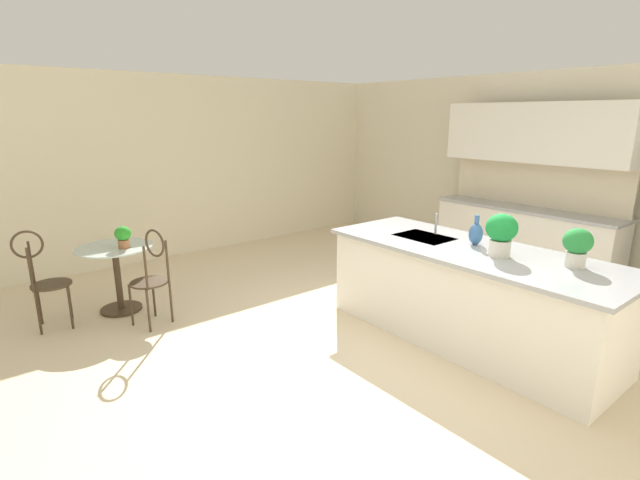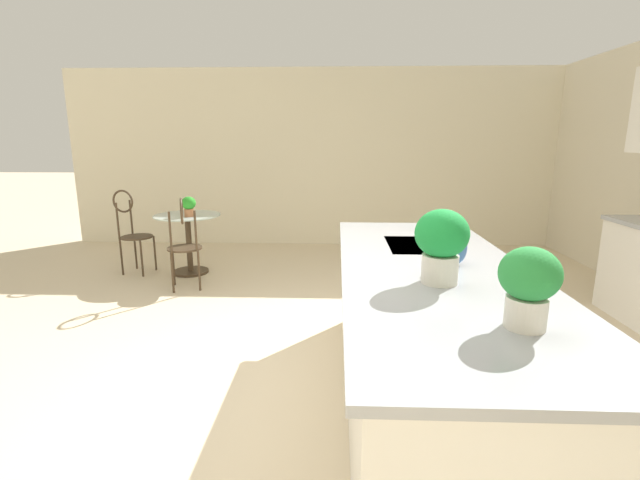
% 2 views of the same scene
% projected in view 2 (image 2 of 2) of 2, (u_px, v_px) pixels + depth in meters
% --- Properties ---
extents(ground_plane, '(40.00, 40.00, 0.00)m').
position_uv_depth(ground_plane, '(294.00, 381.00, 3.09)').
color(ground_plane, beige).
extents(wall_left_window, '(0.12, 7.80, 2.70)m').
position_uv_depth(wall_left_window, '(319.00, 159.00, 6.95)').
color(wall_left_window, beige).
rests_on(wall_left_window, ground).
extents(kitchen_island, '(2.80, 1.06, 0.92)m').
position_uv_depth(kitchen_island, '(429.00, 340.00, 2.67)').
color(kitchen_island, white).
rests_on(kitchen_island, ground).
extents(bistro_table, '(0.80, 0.80, 0.74)m').
position_uv_depth(bistro_table, '(189.00, 238.00, 5.51)').
color(bistro_table, '#3D2D1E').
rests_on(bistro_table, ground).
extents(chair_near_window, '(0.52, 0.48, 1.04)m').
position_uv_depth(chair_near_window, '(184.00, 239.00, 4.86)').
color(chair_near_window, '#3D2D1E').
rests_on(chair_near_window, ground).
extents(chair_by_island, '(0.44, 0.51, 1.04)m').
position_uv_depth(chair_by_island, '(132.00, 228.00, 5.51)').
color(chair_by_island, '#3D2D1E').
rests_on(chair_by_island, ground).
extents(sink_faucet, '(0.02, 0.02, 0.22)m').
position_uv_depth(sink_faucet, '(444.00, 229.00, 3.07)').
color(sink_faucet, '#B2B5BA').
rests_on(sink_faucet, kitchen_island).
extents(potted_plant_on_table, '(0.17, 0.17, 0.24)m').
position_uv_depth(potted_plant_on_table, '(189.00, 205.00, 5.30)').
color(potted_plant_on_table, '#9E603D').
rests_on(potted_plant_on_table, bistro_table).
extents(potted_plant_counter_near, '(0.27, 0.27, 0.38)m').
position_uv_depth(potted_plant_counter_near, '(441.00, 241.00, 2.23)').
color(potted_plant_counter_near, beige).
rests_on(potted_plant_counter_near, kitchen_island).
extents(potted_plant_counter_far, '(0.23, 0.23, 0.32)m').
position_uv_depth(potted_plant_counter_far, '(529.00, 282.00, 1.69)').
color(potted_plant_counter_far, beige).
rests_on(potted_plant_counter_far, kitchen_island).
extents(vase_on_counter, '(0.13, 0.13, 0.29)m').
position_uv_depth(vase_on_counter, '(456.00, 246.00, 2.58)').
color(vase_on_counter, '#386099').
rests_on(vase_on_counter, kitchen_island).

